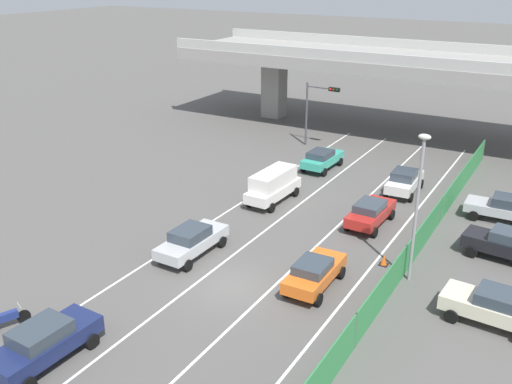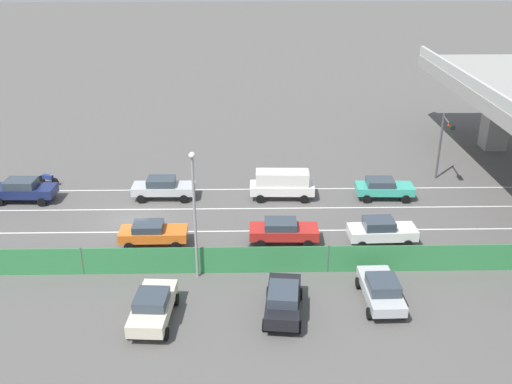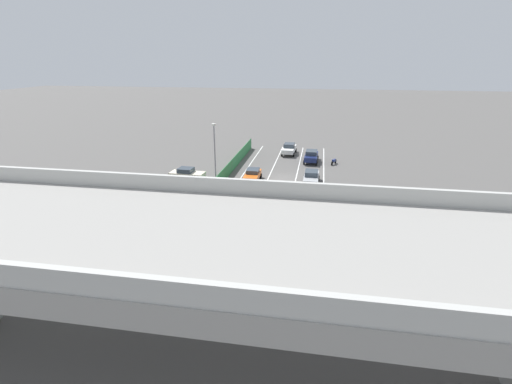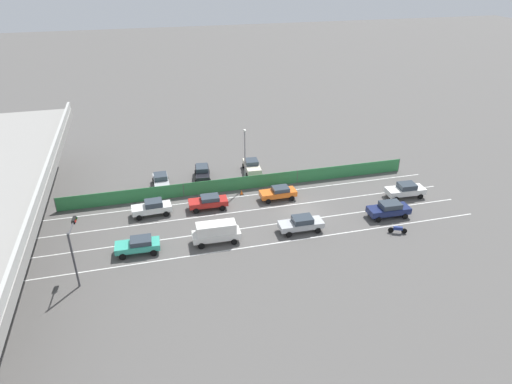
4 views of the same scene
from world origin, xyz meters
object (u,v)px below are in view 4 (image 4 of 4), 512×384
at_px(car_sedan_red, 209,202).
at_px(traffic_light, 74,243).
at_px(parked_wagon_silver, 161,180).
at_px(car_sedan_silver, 301,223).
at_px(parked_sedan_dark, 202,172).
at_px(car_hatchback_white, 406,190).
at_px(car_taxi_orange, 278,192).
at_px(motorcycle, 398,229).
at_px(car_sedan_white, 152,207).
at_px(car_van_white, 216,232).
at_px(parked_sedan_cream, 252,166).
at_px(street_lamp, 245,154).
at_px(car_taxi_teal, 138,245).
at_px(traffic_cone, 242,192).
at_px(car_sedan_navy, 389,209).

bearing_deg(car_sedan_red, traffic_light, 126.38).
bearing_deg(parked_wagon_silver, car_sedan_silver, -136.16).
bearing_deg(parked_sedan_dark, car_hatchback_white, -115.81).
bearing_deg(car_taxi_orange, motorcycle, -136.11).
height_order(car_taxi_orange, car_sedan_white, car_sedan_white).
bearing_deg(car_taxi_orange, traffic_light, 114.49).
height_order(car_hatchback_white, parked_sedan_dark, car_hatchback_white).
relative_size(car_sedan_silver, car_van_white, 0.97).
bearing_deg(parked_sedan_cream, motorcycle, -148.97).
distance_m(car_sedan_silver, car_hatchback_white, 15.16).
distance_m(car_sedan_white, street_lamp, 12.71).
bearing_deg(car_hatchback_white, motorcycle, 144.30).
xyz_separation_m(car_taxi_teal, car_sedan_white, (7.04, -1.71, 0.06)).
bearing_deg(motorcycle, car_van_white, 80.34).
bearing_deg(parked_sedan_cream, street_lamp, 155.61).
bearing_deg(street_lamp, car_taxi_teal, 129.17).
relative_size(car_van_white, traffic_cone, 7.99).
xyz_separation_m(car_hatchback_white, car_van_white, (-3.80, 23.62, 0.29)).
xyz_separation_m(car_sedan_red, car_van_white, (-6.97, 0.35, 0.35)).
xyz_separation_m(car_taxi_orange, parked_wagon_silver, (6.77, 13.24, 0.02)).
bearing_deg(car_van_white, car_taxi_orange, -50.95).
relative_size(car_hatchback_white, car_sedan_navy, 1.00).
xyz_separation_m(car_sedan_red, street_lamp, (3.98, -5.25, 3.74)).
distance_m(car_sedan_white, car_sedan_navy, 26.29).
xyz_separation_m(car_sedan_navy, traffic_light, (-2.87, 32.20, 2.96)).
relative_size(car_sedan_navy, parked_sedan_dark, 1.05).
bearing_deg(car_sedan_red, car_taxi_teal, 130.44).
distance_m(car_sedan_navy, street_lamp, 17.89).
height_order(car_sedan_silver, motorcycle, car_sedan_silver).
height_order(car_sedan_silver, parked_sedan_dark, parked_sedan_dark).
relative_size(car_hatchback_white, parked_wagon_silver, 1.09).
xyz_separation_m(car_sedan_red, motorcycle, (-10.14, -18.26, -0.43)).
xyz_separation_m(car_sedan_red, parked_wagon_silver, (6.89, 4.85, -0.00)).
bearing_deg(car_sedan_white, traffic_light, 145.29).
height_order(car_sedan_red, street_lamp, street_lamp).
bearing_deg(car_hatchback_white, car_sedan_red, 82.22).
distance_m(car_taxi_orange, car_sedan_navy, 12.70).
xyz_separation_m(street_lamp, traffic_cone, (-1.61, 0.84, -4.35)).
distance_m(car_sedan_silver, car_van_white, 9.00).
distance_m(car_sedan_navy, parked_wagon_silver, 27.54).
height_order(car_taxi_teal, traffic_cone, car_taxi_teal).
height_order(car_taxi_teal, car_sedan_navy, car_sedan_navy).
bearing_deg(car_hatchback_white, parked_wagon_silver, 70.30).
height_order(car_van_white, traffic_cone, car_van_white).
xyz_separation_m(car_taxi_teal, car_sedan_navy, (-0.00, -27.04, 0.07)).
distance_m(traffic_light, traffic_cone, 21.64).
bearing_deg(car_sedan_red, parked_wagon_silver, 35.14).
relative_size(car_sedan_red, parked_wagon_silver, 1.03).
bearing_deg(car_sedan_white, parked_wagon_silver, -12.31).
distance_m(car_sedan_white, traffic_light, 12.43).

